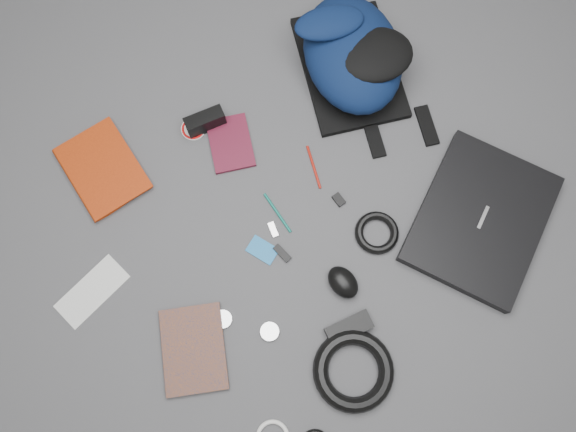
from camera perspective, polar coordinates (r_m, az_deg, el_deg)
ground at (r=1.54m, az=0.00°, el=-0.19°), size 4.00×4.00×0.00m
backpack at (r=1.65m, az=6.56°, el=16.08°), size 0.42×0.49×0.17m
laptop at (r=1.61m, az=18.98°, el=-0.30°), size 0.51×0.47×0.04m
textbook_red at (r=1.66m, az=-20.98°, el=2.80°), size 0.19×0.25×0.03m
comic_book at (r=1.52m, az=-12.64°, el=-13.51°), size 0.24×0.27×0.02m
envelope at (r=1.59m, az=-19.28°, el=-7.24°), size 0.21×0.12×0.00m
dvd_case at (r=1.61m, az=-5.85°, el=7.35°), size 0.17×0.19×0.01m
compact_camera at (r=1.62m, az=-8.41°, el=9.46°), size 0.12×0.06×0.06m
sticker_disc at (r=1.65m, az=-9.58°, el=8.75°), size 0.08×0.08×0.00m
pen_teal at (r=1.54m, az=-1.08°, el=0.32°), size 0.01×0.13×0.01m
pen_red at (r=1.58m, az=2.63°, el=4.99°), size 0.05×0.13×0.01m
id_badge at (r=1.52m, az=-2.61°, el=-3.47°), size 0.08×0.09×0.00m
usb_black at (r=1.52m, az=-0.60°, el=-3.80°), size 0.03×0.06×0.01m
usb_silver at (r=1.53m, az=-1.52°, el=-1.39°), size 0.03×0.04×0.01m
key_fob at (r=1.56m, az=5.18°, el=1.67°), size 0.02×0.04×0.01m
mouse at (r=1.49m, az=5.61°, el=-6.72°), size 0.07×0.10×0.05m
headphone_left at (r=1.50m, az=-6.63°, el=-10.37°), size 0.05×0.05×0.01m
headphone_right at (r=1.49m, az=-1.87°, el=-11.65°), size 0.06×0.06×0.01m
cable_coil at (r=1.54m, az=9.01°, el=-1.68°), size 0.16×0.16×0.02m
power_brick at (r=1.49m, az=6.21°, el=-11.24°), size 0.13×0.07×0.03m
power_cord_coil at (r=1.48m, az=6.66°, el=-15.34°), size 0.27×0.27×0.04m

